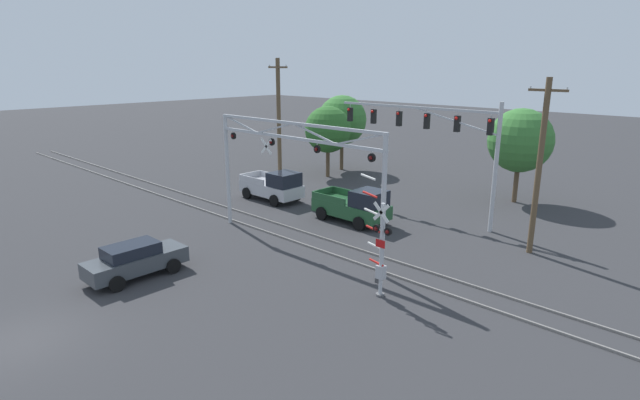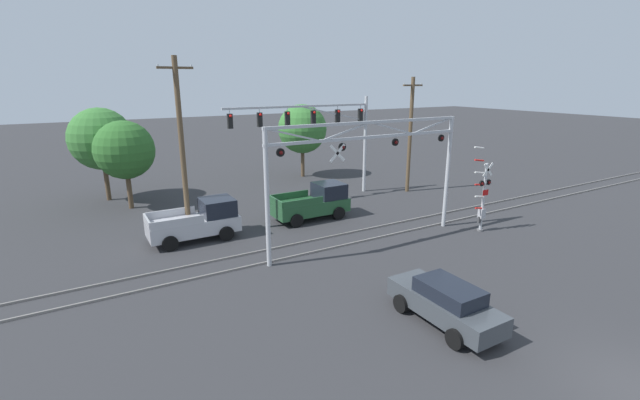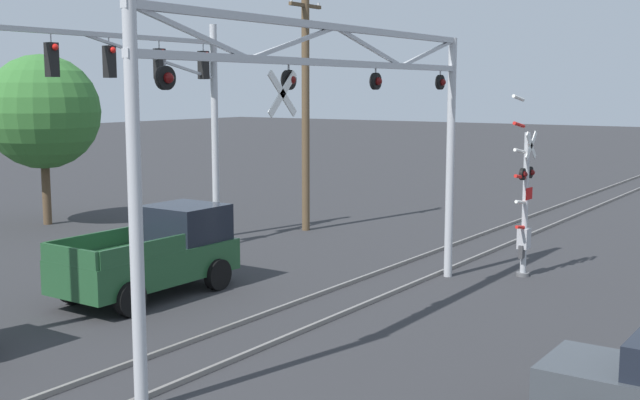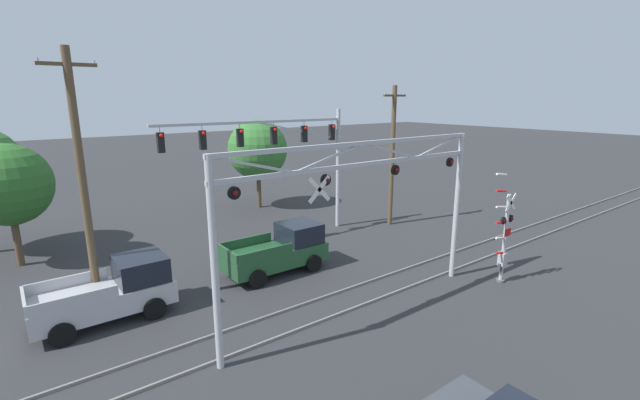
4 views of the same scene
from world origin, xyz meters
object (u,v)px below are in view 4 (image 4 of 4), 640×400
at_px(utility_pole_right, 392,155).
at_px(pickup_truck_lead, 281,250).
at_px(crossing_signal_mast, 504,240).
at_px(background_tree_far_right_verge, 258,150).
at_px(pickup_truck_following, 113,292).
at_px(utility_pole_left, 83,183).
at_px(crossing_gantry, 362,195).
at_px(background_tree_far_left_verge, 8,185).
at_px(traffic_signal_span, 291,147).

bearing_deg(utility_pole_right, pickup_truck_lead, -166.77).
height_order(crossing_signal_mast, background_tree_far_right_verge, background_tree_far_right_verge).
bearing_deg(pickup_truck_following, pickup_truck_lead, 0.40).
xyz_separation_m(pickup_truck_lead, utility_pole_left, (-7.58, 0.85, 3.91)).
distance_m(crossing_gantry, background_tree_far_right_verge, 16.96).
bearing_deg(crossing_gantry, pickup_truck_following, 145.31).
distance_m(utility_pole_right, background_tree_far_right_verge, 9.92).
xyz_separation_m(crossing_signal_mast, background_tree_far_left_verge, (-16.66, 14.98, 2.02)).
bearing_deg(utility_pole_right, pickup_truck_following, -172.20).
xyz_separation_m(traffic_signal_span, utility_pole_left, (-10.83, -3.11, -0.28)).
bearing_deg(crossing_gantry, background_tree_far_left_verge, 126.69).
distance_m(crossing_gantry, utility_pole_left, 9.87).
xyz_separation_m(utility_pole_left, background_tree_far_right_verge, (12.61, 10.22, -0.69)).
bearing_deg(pickup_truck_lead, background_tree_far_left_verge, 140.06).
distance_m(crossing_signal_mast, utility_pole_left, 16.75).
bearing_deg(utility_pole_left, pickup_truck_lead, -6.43).
height_order(crossing_gantry, background_tree_far_right_verge, crossing_gantry).
bearing_deg(pickup_truck_lead, traffic_signal_span, 50.62).
bearing_deg(crossing_signal_mast, utility_pole_left, 152.03).
height_order(utility_pole_right, background_tree_far_left_verge, utility_pole_right).
bearing_deg(crossing_gantry, traffic_signal_span, 71.67).
relative_size(pickup_truck_following, background_tree_far_right_verge, 0.74).
distance_m(crossing_gantry, pickup_truck_lead, 6.27).
bearing_deg(background_tree_far_left_verge, traffic_signal_span, -17.77).
bearing_deg(background_tree_far_right_verge, utility_pole_left, -140.96).
relative_size(pickup_truck_lead, utility_pole_left, 0.50).
bearing_deg(utility_pole_left, crossing_signal_mast, -27.97).
bearing_deg(background_tree_far_left_verge, utility_pole_left, -73.80).
bearing_deg(background_tree_far_right_verge, crossing_signal_mast, -83.81).
distance_m(utility_pole_left, background_tree_far_left_verge, 7.62).
height_order(pickup_truck_lead, pickup_truck_following, same).
relative_size(crossing_gantry, utility_pole_right, 1.33).
distance_m(pickup_truck_following, background_tree_far_left_verge, 9.02).
xyz_separation_m(crossing_signal_mast, utility_pole_left, (-14.55, 7.73, 2.99)).
xyz_separation_m(crossing_gantry, background_tree_far_right_verge, (4.81, 16.26, -0.30)).
bearing_deg(background_tree_far_right_verge, pickup_truck_following, -137.71).
height_order(background_tree_far_left_verge, background_tree_far_right_verge, background_tree_far_right_verge).
bearing_deg(pickup_truck_lead, utility_pole_left, 173.57).
relative_size(utility_pole_right, background_tree_far_left_verge, 1.46).
bearing_deg(background_tree_far_right_verge, crossing_gantry, -106.47).
distance_m(traffic_signal_span, pickup_truck_lead, 6.62).
bearing_deg(traffic_signal_span, crossing_gantry, -108.33).
xyz_separation_m(utility_pole_left, background_tree_far_left_verge, (-2.11, 7.25, -0.97)).
height_order(pickup_truck_following, background_tree_far_right_verge, background_tree_far_right_verge).
bearing_deg(traffic_signal_span, background_tree_far_left_verge, 162.23).
bearing_deg(crossing_gantry, pickup_truck_lead, 92.44).
bearing_deg(utility_pole_left, traffic_signal_span, 16.01).
xyz_separation_m(background_tree_far_left_verge, background_tree_far_right_verge, (14.71, 2.97, 0.29)).
relative_size(traffic_signal_span, utility_pole_left, 1.16).
bearing_deg(crossing_gantry, background_tree_far_right_verge, 73.53).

